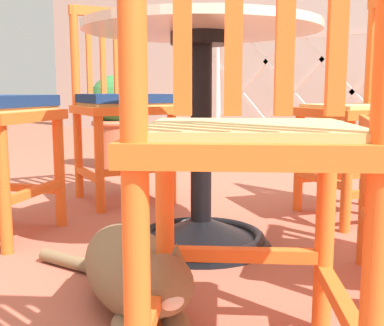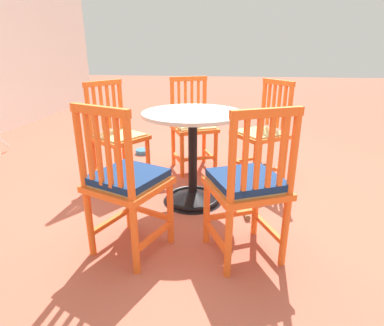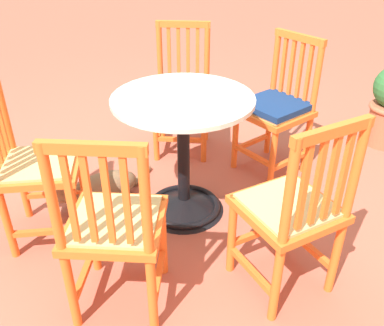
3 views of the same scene
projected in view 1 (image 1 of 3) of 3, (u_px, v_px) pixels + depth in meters
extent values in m
plane|color=#AD5642|center=(163.00, 248.00, 1.61)|extent=(24.00, 24.00, 0.00)
cylinder|color=white|center=(218.00, 92.00, 4.44)|extent=(0.06, 0.06, 1.02)
cube|color=white|center=(350.00, 150.00, 3.72)|extent=(2.52, 0.04, 0.05)
cube|color=white|center=(355.00, 31.00, 3.58)|extent=(2.52, 0.04, 0.05)
cube|color=white|center=(241.00, 92.00, 4.28)|extent=(0.92, 0.02, 0.92)
cube|color=white|center=(292.00, 92.00, 3.96)|extent=(0.92, 0.02, 0.92)
cube|color=white|center=(352.00, 92.00, 3.65)|extent=(0.92, 0.02, 0.92)
cube|color=white|center=(241.00, 92.00, 4.28)|extent=(0.92, 0.02, 0.92)
cube|color=white|center=(292.00, 92.00, 3.96)|extent=(0.92, 0.02, 0.92)
cube|color=white|center=(352.00, 92.00, 3.65)|extent=(0.92, 0.02, 0.92)
cone|color=black|center=(201.00, 230.00, 1.64)|extent=(0.48, 0.48, 0.10)
torus|color=black|center=(201.00, 237.00, 1.64)|extent=(0.44, 0.44, 0.04)
cylinder|color=black|center=(201.00, 136.00, 1.59)|extent=(0.07, 0.07, 0.66)
cylinder|color=black|center=(201.00, 39.00, 1.54)|extent=(0.20, 0.20, 0.04)
cylinder|color=beige|center=(201.00, 28.00, 1.54)|extent=(0.76, 0.76, 0.02)
cylinder|color=orange|center=(172.00, 156.00, 2.19)|extent=(0.04, 0.04, 0.45)
cylinder|color=orange|center=(99.00, 161.00, 2.04)|extent=(0.04, 0.04, 0.45)
cylinder|color=orange|center=(143.00, 103.00, 2.46)|extent=(0.04, 0.04, 0.91)
cylinder|color=orange|center=(77.00, 104.00, 2.30)|extent=(0.04, 0.04, 0.91)
cube|color=orange|center=(157.00, 169.00, 2.36)|extent=(0.32, 0.16, 0.03)
cube|color=orange|center=(89.00, 174.00, 2.20)|extent=(0.32, 0.16, 0.03)
cube|color=orange|center=(137.00, 171.00, 2.12)|extent=(0.16, 0.32, 0.03)
cube|color=orange|center=(123.00, 110.00, 2.23)|extent=(0.52, 0.52, 0.04)
cube|color=tan|center=(123.00, 105.00, 2.23)|extent=(0.46, 0.46, 0.02)
cube|color=orange|center=(129.00, 58.00, 2.39)|extent=(0.03, 0.03, 0.39)
cube|color=orange|center=(116.00, 57.00, 2.36)|extent=(0.03, 0.03, 0.39)
cube|color=orange|center=(103.00, 57.00, 2.33)|extent=(0.03, 0.03, 0.39)
cube|color=orange|center=(89.00, 57.00, 2.30)|extent=(0.03, 0.03, 0.39)
cube|color=orange|center=(108.00, 13.00, 2.31)|extent=(0.18, 0.36, 0.04)
cube|color=navy|center=(122.00, 98.00, 2.22)|extent=(0.47, 0.47, 0.04)
cylinder|color=orange|center=(59.00, 168.00, 1.84)|extent=(0.04, 0.04, 0.45)
cylinder|color=orange|center=(4.00, 185.00, 1.52)|extent=(0.04, 0.04, 0.45)
cube|color=orange|center=(22.00, 188.00, 1.90)|extent=(0.32, 0.17, 0.03)
cube|color=orange|center=(35.00, 191.00, 1.69)|extent=(0.17, 0.32, 0.03)
cylinder|color=orange|center=(165.00, 229.00, 1.04)|extent=(0.04, 0.04, 0.45)
cylinder|color=orange|center=(325.00, 232.00, 1.02)|extent=(0.04, 0.04, 0.45)
cylinder|color=orange|center=(134.00, 138.00, 0.67)|extent=(0.04, 0.04, 0.91)
cylinder|color=orange|center=(384.00, 140.00, 0.65)|extent=(0.04, 0.04, 0.91)
cube|color=orange|center=(154.00, 300.00, 0.88)|extent=(0.22, 0.29, 0.03)
cube|color=orange|center=(342.00, 305.00, 0.86)|extent=(0.22, 0.29, 0.03)
cube|color=orange|center=(244.00, 255.00, 1.04)|extent=(0.29, 0.22, 0.03)
cube|color=orange|center=(250.00, 142.00, 0.83)|extent=(0.56, 0.56, 0.04)
cube|color=tan|center=(250.00, 130.00, 0.83)|extent=(0.49, 0.49, 0.02)
cylinder|color=orange|center=(381.00, 221.00, 1.10)|extent=(0.04, 0.04, 0.45)
cylinder|color=orange|center=(366.00, 191.00, 1.43)|extent=(0.04, 0.04, 0.45)
cube|color=orange|center=(372.00, 224.00, 1.27)|extent=(0.17, 0.32, 0.03)
cylinder|color=orange|center=(347.00, 172.00, 1.75)|extent=(0.04, 0.04, 0.45)
cylinder|color=orange|center=(299.00, 160.00, 2.07)|extent=(0.04, 0.04, 0.45)
cylinder|color=orange|center=(368.00, 105.00, 2.14)|extent=(0.04, 0.04, 0.91)
cube|color=orange|center=(384.00, 192.00, 1.82)|extent=(0.21, 0.30, 0.03)
cube|color=orange|center=(332.00, 177.00, 2.14)|extent=(0.21, 0.30, 0.03)
cube|color=orange|center=(320.00, 179.00, 1.92)|extent=(0.30, 0.21, 0.03)
cube|color=orange|center=(360.00, 113.00, 1.93)|extent=(0.55, 0.55, 0.04)
cube|color=tan|center=(360.00, 107.00, 1.93)|extent=(0.48, 0.48, 0.02)
cube|color=orange|center=(381.00, 52.00, 2.04)|extent=(0.03, 0.03, 0.39)
ellipsoid|color=brown|center=(130.00, 268.00, 1.16)|extent=(0.48, 0.38, 0.19)
ellipsoid|color=silver|center=(141.00, 288.00, 1.07)|extent=(0.23, 0.22, 0.14)
sphere|color=brown|center=(163.00, 285.00, 0.93)|extent=(0.12, 0.12, 0.12)
ellipsoid|color=silver|center=(171.00, 299.00, 0.89)|extent=(0.06, 0.07, 0.04)
cone|color=brown|center=(176.00, 254.00, 0.94)|extent=(0.04, 0.04, 0.04)
cone|color=brown|center=(145.00, 258.00, 0.92)|extent=(0.04, 0.04, 0.04)
ellipsoid|color=brown|center=(175.00, 320.00, 1.04)|extent=(0.13, 0.11, 0.05)
cylinder|color=brown|center=(69.00, 261.00, 1.42)|extent=(0.22, 0.07, 0.04)
cylinder|color=#B25B3D|center=(115.00, 144.00, 3.27)|extent=(0.28, 0.28, 0.32)
torus|color=#B25B3D|center=(115.00, 123.00, 3.25)|extent=(0.32, 0.32, 0.04)
sphere|color=#2D6B33|center=(114.00, 99.00, 3.22)|extent=(0.32, 0.32, 0.32)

